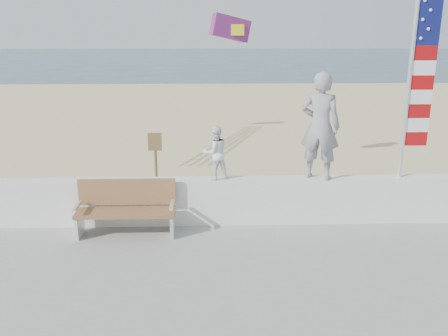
{
  "coord_description": "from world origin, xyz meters",
  "views": [
    {
      "loc": [
        -0.08,
        -6.67,
        3.79
      ],
      "look_at": [
        0.2,
        1.8,
        1.35
      ],
      "focal_mm": 38.0,
      "sensor_mm": 36.0,
      "label": 1
    }
  ],
  "objects_px": {
    "bench": "(126,207)",
    "child": "(215,153)",
    "flag": "(416,77)",
    "adult": "(320,126)"
  },
  "relations": [
    {
      "from": "bench",
      "to": "child",
      "type": "bearing_deg",
      "value": 15.39
    },
    {
      "from": "child",
      "to": "flag",
      "type": "bearing_deg",
      "value": 157.72
    },
    {
      "from": "adult",
      "to": "flag",
      "type": "xyz_separation_m",
      "value": [
        1.73,
        -0.0,
        0.9
      ]
    },
    {
      "from": "bench",
      "to": "flag",
      "type": "height_order",
      "value": "flag"
    },
    {
      "from": "adult",
      "to": "bench",
      "type": "distance_m",
      "value": 3.91
    },
    {
      "from": "bench",
      "to": "flag",
      "type": "bearing_deg",
      "value": 4.86
    },
    {
      "from": "adult",
      "to": "bench",
      "type": "relative_size",
      "value": 1.13
    },
    {
      "from": "flag",
      "to": "bench",
      "type": "bearing_deg",
      "value": -175.14
    },
    {
      "from": "adult",
      "to": "flag",
      "type": "relative_size",
      "value": 0.58
    },
    {
      "from": "child",
      "to": "bench",
      "type": "distance_m",
      "value": 1.94
    }
  ]
}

